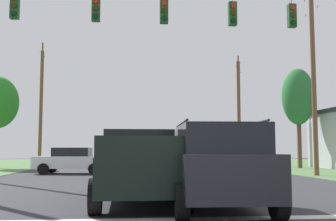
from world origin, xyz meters
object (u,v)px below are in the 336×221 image
(distant_car_crossing_white, at_px, (72,160))
(pickup_truck, at_px, (139,166))
(utility_pole_far_left, at_px, (41,106))
(suv_black, at_px, (217,165))
(tree_roadside_right, at_px, (298,97))
(utility_pole_far_right, at_px, (239,110))
(utility_pole_mid_right, at_px, (313,75))
(overhead_signal_span, at_px, (168,65))

(distant_car_crossing_white, bearing_deg, pickup_truck, -75.67)
(utility_pole_far_left, bearing_deg, suv_black, -70.61)
(tree_roadside_right, bearing_deg, utility_pole_far_right, 111.92)
(pickup_truck, relative_size, utility_pole_mid_right, 0.50)
(pickup_truck, distance_m, utility_pole_far_right, 27.75)
(overhead_signal_span, relative_size, suv_black, 3.65)
(suv_black, height_order, distant_car_crossing_white, suv_black)
(utility_pole_far_right, bearing_deg, utility_pole_far_left, 177.41)
(suv_black, relative_size, utility_pole_far_right, 0.48)
(pickup_truck, distance_m, distant_car_crossing_white, 14.11)
(distant_car_crossing_white, height_order, utility_pole_mid_right, utility_pole_mid_right)
(distant_car_crossing_white, relative_size, utility_pole_far_left, 0.40)
(utility_pole_mid_right, relative_size, utility_pole_far_right, 1.08)
(utility_pole_far_left, bearing_deg, distant_car_crossing_white, -70.69)
(utility_pole_far_right, bearing_deg, distant_car_crossing_white, -138.27)
(suv_black, height_order, utility_pole_far_right, utility_pole_far_right)
(distant_car_crossing_white, relative_size, utility_pole_mid_right, 0.41)
(utility_pole_mid_right, distance_m, utility_pole_far_left, 24.03)
(overhead_signal_span, relative_size, utility_pole_mid_right, 1.63)
(suv_black, height_order, utility_pole_far_left, utility_pole_far_left)
(distant_car_crossing_white, distance_m, utility_pole_mid_right, 14.54)
(distant_car_crossing_white, bearing_deg, utility_pole_far_right, 41.73)
(suv_black, relative_size, utility_pole_mid_right, 0.45)
(utility_pole_mid_right, xyz_separation_m, utility_pole_far_left, (-17.81, 16.14, -0.16))
(utility_pole_mid_right, bearing_deg, utility_pole_far_right, 89.83)
(suv_black, xyz_separation_m, tree_roadside_right, (10.81, 20.18, 4.31))
(overhead_signal_span, height_order, distant_car_crossing_white, overhead_signal_span)
(utility_pole_far_right, bearing_deg, pickup_truck, -111.12)
(suv_black, xyz_separation_m, utility_pole_mid_right, (8.03, 11.64, 4.42))
(overhead_signal_span, bearing_deg, suv_black, -84.23)
(pickup_truck, bearing_deg, utility_pole_far_left, 106.76)
(suv_black, distance_m, utility_pole_far_right, 28.43)
(pickup_truck, relative_size, suv_black, 1.11)
(utility_pole_far_left, distance_m, tree_roadside_right, 21.95)
(overhead_signal_span, xyz_separation_m, pickup_truck, (-1.23, -4.46, -3.71))
(suv_black, relative_size, tree_roadside_right, 0.65)
(utility_pole_mid_right, height_order, utility_pole_far_right, utility_pole_mid_right)
(suv_black, bearing_deg, tree_roadside_right, 61.83)
(utility_pole_far_right, distance_m, tree_roadside_right, 7.33)
(utility_pole_far_left, bearing_deg, utility_pole_mid_right, -42.18)
(overhead_signal_span, relative_size, utility_pole_far_right, 1.77)
(suv_black, bearing_deg, overhead_signal_span, 95.77)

